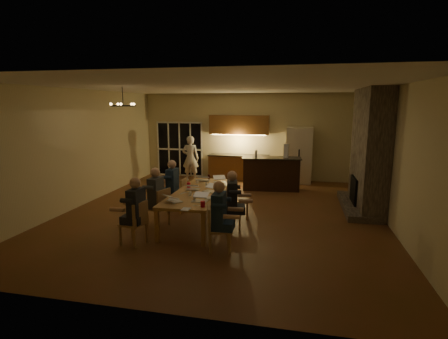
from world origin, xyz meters
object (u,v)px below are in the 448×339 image
mug_mid (207,185)px  plate_left (174,200)px  chair_right_far (240,200)px  mug_front (190,194)px  chair_left_far (177,195)px  mug_back (197,181)px  chair_right_near (219,229)px  laptop_b (200,196)px  person_right_mid (232,202)px  person_left_near (136,211)px  person_left_mid (156,197)px  chair_right_mid (229,212)px  laptop_e (204,176)px  refrigerator (299,155)px  laptop_c (193,185)px  laptop_d (210,187)px  bar_bottle (256,154)px  bar_blender (286,151)px  plate_near (210,198)px  redcup_near (203,204)px  bar_island (271,174)px  chair_left_mid (158,207)px  person_left_far (173,186)px  laptop_f (220,178)px  standing_person (191,158)px  dining_table (200,206)px  chair_left_near (133,223)px  plate_far (224,185)px  laptop_a (175,196)px  redcup_mid (189,185)px  can_cola (209,176)px  chandelier (123,106)px  person_right_near (219,217)px

mug_mid → plate_left: size_ratio=0.40×
chair_right_far → mug_front: chair_right_far is taller
chair_left_far → mug_back: size_ratio=8.90×
chair_right_near → laptop_b: size_ratio=2.78×
person_right_mid → mug_back: person_right_mid is taller
person_left_near → person_left_mid: bearing=-175.9°
chair_right_mid → laptop_e: size_ratio=2.78×
refrigerator → laptop_c: bearing=-117.5°
laptop_d → bar_bottle: bar_bottle is taller
chair_left_far → mug_back: chair_left_far is taller
laptop_c → mug_mid: size_ratio=3.20×
bar_blender → bar_bottle: bearing=-160.3°
mug_front → plate_near: mug_front is taller
redcup_near → plate_left: (-0.76, 0.38, -0.05)m
person_left_mid → chair_right_far: bearing=124.0°
bar_island → laptop_b: size_ratio=5.97×
chair_left_mid → bar_blender: bearing=166.6°
laptop_b → mug_back: size_ratio=3.20×
person_left_mid → mug_front: bearing=97.2°
person_left_near → person_left_far: bearing=-176.6°
mug_mid → bar_bottle: bearing=74.4°
laptop_c → laptop_f: bearing=-124.1°
standing_person → laptop_b: bearing=104.2°
person_left_mid → person_left_far: size_ratio=1.00×
dining_table → bar_island: size_ratio=1.55×
chair_left_near → plate_far: size_ratio=3.22×
laptop_a → laptop_d: bearing=-79.3°
laptop_c → redcup_near: 1.51m
chair_left_near → chair_right_mid: 2.06m
chair_left_far → mug_mid: (0.87, -0.17, 0.36)m
laptop_c → bar_bottle: 3.57m
chair_right_far → bar_island: bearing=-16.5°
mug_back → redcup_mid: redcup_mid is taller
dining_table → plate_near: size_ratio=12.78×
laptop_f → plate_left: 1.98m
chair_left_mid → laptop_b: 1.25m
person_left_far → mug_mid: bearing=82.5°
chair_left_far → can_cola: bearing=139.3°
mug_back → laptop_c: bearing=-81.7°
chair_right_mid → person_left_mid: person_left_mid is taller
chair_left_near → redcup_mid: bearing=178.3°
laptop_a → laptop_e: bearing=-52.0°
bar_island → can_cola: bar_island is taller
mug_front → plate_left: mug_front is taller
plate_far → bar_blender: 3.33m
bar_island → laptop_b: bearing=-109.6°
chandelier → redcup_near: bearing=-30.5°
chair_right_mid → person_right_near: bearing=-159.2°
person_right_mid → laptop_e: person_right_mid is taller
person_right_near → laptop_c: (-1.05, 1.73, 0.17)m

